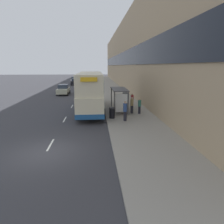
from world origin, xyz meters
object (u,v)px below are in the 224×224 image
object	(u,v)px
pedestrian_1	(125,111)
bus_shelter	(121,96)
pedestrian_3	(139,106)
pedestrian_at_shelter	(132,105)
litter_bin	(112,113)
double_decker_bus_near	(91,91)
car_2	(63,90)
car_3	(75,82)
car_1	(74,80)
car_0	(79,77)
pedestrian_2	(132,100)

from	to	relation	value
pedestrian_1	bus_shelter	bearing A→B (deg)	88.31
pedestrian_3	pedestrian_at_shelter	bearing A→B (deg)	162.19
pedestrian_at_shelter	litter_bin	xyz separation A→B (m)	(-2.26, -1.89, -0.35)
double_decker_bus_near	litter_bin	world-z (taller)	double_decker_bus_near
double_decker_bus_near	car_2	distance (m)	15.03
car_2	car_3	world-z (taller)	car_2
car_1	pedestrian_3	bearing A→B (deg)	104.42
bus_shelter	car_2	xyz separation A→B (m)	(-8.49, 15.19, -1.00)
car_0	litter_bin	xyz separation A→B (m)	(7.53, -57.39, -0.23)
car_3	litter_bin	xyz separation A→B (m)	(6.90, -36.00, -0.21)
car_2	pedestrian_1	size ratio (longest dim) A/B	2.45
double_decker_bus_near	car_0	distance (m)	53.80
car_0	pedestrian_3	distance (m)	56.74
bus_shelter	litter_bin	distance (m)	3.22
double_decker_bus_near	car_1	xyz separation A→B (m)	(-5.81, 40.19, -1.40)
car_3	pedestrian_at_shelter	xyz separation A→B (m)	(9.15, -34.12, 0.14)
car_0	bus_shelter	bearing A→B (deg)	99.09
bus_shelter	car_0	xyz separation A→B (m)	(-8.75, 54.66, -0.97)
car_1	litter_bin	distance (m)	44.78
car_0	car_3	size ratio (longest dim) A/B	0.95
pedestrian_at_shelter	pedestrian_2	bearing A→B (deg)	78.84
litter_bin	car_0	bearing A→B (deg)	97.47
pedestrian_2	car_2	bearing A→B (deg)	127.65
bus_shelter	car_0	bearing A→B (deg)	99.09
car_2	pedestrian_2	xyz separation A→B (m)	(10.11, -13.10, 0.13)
bus_shelter	pedestrian_2	distance (m)	2.78
bus_shelter	pedestrian_2	bearing A→B (deg)	52.37
pedestrian_at_shelter	pedestrian_2	size ratio (longest dim) A/B	1.01
bus_shelter	car_1	xyz separation A→B (m)	(-9.11, 41.35, -0.99)
bus_shelter	double_decker_bus_near	bearing A→B (deg)	160.66
car_3	car_1	bearing A→B (deg)	-83.01
bus_shelter	pedestrian_at_shelter	size ratio (longest dim) A/B	2.43
double_decker_bus_near	car_2	world-z (taller)	double_decker_bus_near
double_decker_bus_near	car_1	world-z (taller)	double_decker_bus_near
double_decker_bus_near	pedestrian_at_shelter	bearing A→B (deg)	-24.79
car_1	litter_bin	bearing A→B (deg)	100.15
car_2	pedestrian_1	bearing A→B (deg)	113.89
car_2	pedestrian_2	size ratio (longest dim) A/B	2.63
bus_shelter	car_3	world-z (taller)	bus_shelter
bus_shelter	car_1	bearing A→B (deg)	102.43
double_decker_bus_near	pedestrian_at_shelter	world-z (taller)	double_decker_bus_near
car_1	litter_bin	xyz separation A→B (m)	(7.89, -44.08, -0.21)
pedestrian_at_shelter	pedestrian_1	bearing A→B (deg)	-111.57
car_2	pedestrian_1	world-z (taller)	pedestrian_1
bus_shelter	litter_bin	size ratio (longest dim) A/B	4.00
bus_shelter	pedestrian_3	distance (m)	2.29
pedestrian_1	litter_bin	bearing A→B (deg)	137.81
pedestrian_at_shelter	pedestrian_3	bearing A→B (deg)	-17.81
pedestrian_2	pedestrian_3	xyz separation A→B (m)	(0.19, -3.18, -0.03)
car_0	pedestrian_1	world-z (taller)	pedestrian_1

